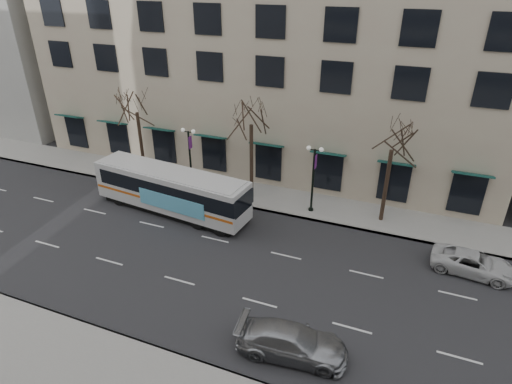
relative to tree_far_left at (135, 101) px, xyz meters
The scene contains 11 objects.
ground 14.91m from the tree_far_left, 41.35° to the right, with size 160.00×160.00×0.00m, color black.
sidewalk_far 16.40m from the tree_far_left, ahead, with size 80.00×4.00×0.15m, color gray.
building_hotel 15.52m from the tree_far_left, 56.75° to the left, with size 40.00×20.00×24.00m, color tan.
tree_far_left is the anchor object (origin of this frame).
tree_far_mid 10.00m from the tree_far_left, ahead, with size 3.60×3.60×8.55m.
tree_far_right 20.00m from the tree_far_left, ahead, with size 3.60×3.60×8.06m.
lamp_post_left 6.29m from the tree_far_left, ahead, with size 1.22×0.45×5.21m.
lamp_post_right 15.48m from the tree_far_left, ahead, with size 1.22×0.45×5.21m.
city_bus 8.51m from the tree_far_left, 37.99° to the right, with size 12.39×3.95×3.30m.
silver_car 23.16m from the tree_far_left, 37.95° to the right, with size 2.11×5.19×1.51m, color #95979C.
white_pickup 26.77m from the tree_far_left, ahead, with size 2.18×4.72×1.31m, color silver.
Camera 1 is at (11.38, -18.85, 16.07)m, focal length 30.00 mm.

